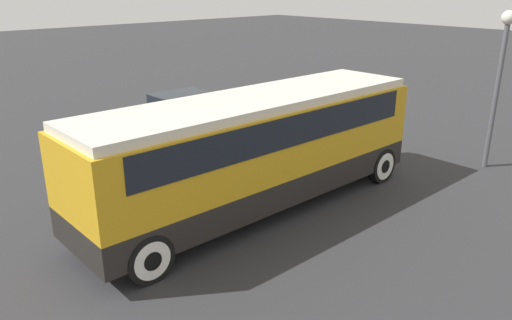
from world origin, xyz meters
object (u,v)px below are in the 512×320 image
tour_bus (259,142)px  parked_car_mid (184,109)px  lamp_post (501,66)px  parked_car_near (241,125)px

tour_bus → parked_car_mid: size_ratio=2.27×
parked_car_mid → lamp_post: size_ratio=0.88×
lamp_post → tour_bus: bearing=160.8°
parked_car_mid → tour_bus: bearing=-111.4°
lamp_post → parked_car_mid: bearing=112.3°
lamp_post → parked_car_near: bearing=119.5°
tour_bus → lamp_post: size_ratio=1.99×
parked_car_near → parked_car_mid: (-0.25, 3.50, 0.02)m
parked_car_mid → lamp_post: lamp_post is taller
parked_car_near → parked_car_mid: size_ratio=1.02×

